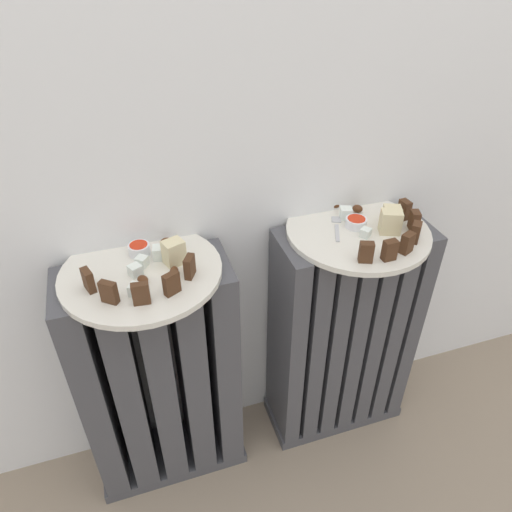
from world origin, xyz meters
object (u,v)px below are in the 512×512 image
(plate_right, at_px, (358,231))
(jam_bowl_left, at_px, (139,249))
(jam_bowl_right, at_px, (356,222))
(radiator_right, at_px, (342,336))
(fork, at_px, (337,227))
(plate_left, at_px, (141,272))
(radiator_left, at_px, (161,381))

(plate_right, height_order, jam_bowl_left, jam_bowl_left)
(plate_right, bearing_deg, jam_bowl_right, 93.04)
(radiator_right, distance_m, jam_bowl_right, 0.33)
(fork, bearing_deg, plate_left, -177.18)
(radiator_right, distance_m, plate_left, 0.56)
(plate_right, relative_size, jam_bowl_left, 7.26)
(radiator_left, xyz_separation_m, plate_right, (0.46, 0.00, 0.32))
(plate_left, distance_m, fork, 0.42)
(radiator_left, height_order, plate_left, plate_left)
(radiator_left, relative_size, radiator_right, 1.00)
(radiator_left, bearing_deg, plate_left, 0.00)
(plate_left, relative_size, plate_right, 1.00)
(radiator_right, xyz_separation_m, plate_right, (0.00, 0.00, 0.32))
(jam_bowl_left, bearing_deg, radiator_left, -95.06)
(radiator_left, distance_m, radiator_right, 0.46)
(radiator_right, relative_size, fork, 6.47)
(radiator_right, xyz_separation_m, plate_left, (-0.46, 0.00, 0.32))
(plate_right, relative_size, fork, 3.25)
(plate_right, height_order, fork, fork)
(radiator_left, bearing_deg, radiator_right, -0.00)
(jam_bowl_right, bearing_deg, radiator_right, -86.96)
(radiator_left, bearing_deg, jam_bowl_right, 1.32)
(jam_bowl_left, bearing_deg, jam_bowl_right, -5.14)
(plate_right, bearing_deg, radiator_left, 180.00)
(plate_right, bearing_deg, plate_left, 180.00)
(radiator_right, relative_size, jam_bowl_left, 14.44)
(radiator_right, xyz_separation_m, jam_bowl_left, (-0.45, 0.05, 0.34))
(plate_left, xyz_separation_m, plate_right, (0.46, 0.00, 0.00))
(plate_left, height_order, plate_right, same)
(fork, bearing_deg, radiator_right, -27.14)
(radiator_right, distance_m, jam_bowl_left, 0.57)
(radiator_left, xyz_separation_m, radiator_right, (0.46, -0.00, -0.00))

